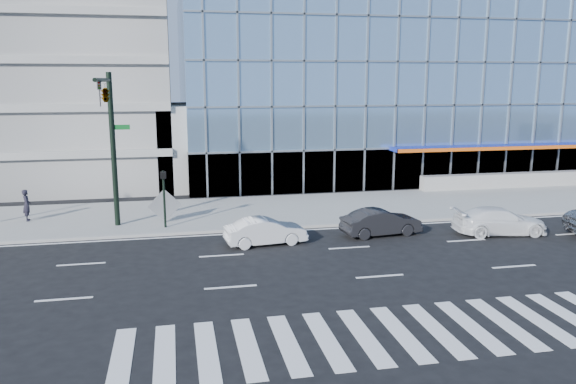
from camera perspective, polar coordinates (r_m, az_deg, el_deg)
name	(u,v)px	position (r m, az deg, el deg)	size (l,w,h in m)	color
ground	(349,248)	(26.66, 6.24, -5.65)	(160.00, 160.00, 0.00)	black
sidewalk	(309,209)	(34.08, 2.15, -1.71)	(120.00, 8.00, 0.15)	gray
theatre_building	(409,83)	(54.82, 12.20, 10.80)	(42.00, 26.00, 15.00)	#759DC3
parking_garage	(18,52)	(51.73, -25.76, 12.72)	(24.00, 24.00, 20.00)	gray
ramp_block	(200,145)	(42.56, -8.96, 4.77)	(6.00, 8.00, 6.00)	gray
traffic_signal	(108,113)	(29.03, -17.82, 7.65)	(1.14, 5.74, 8.00)	black
ped_signal_post	(164,190)	(29.73, -12.50, 0.17)	(0.30, 0.33, 3.00)	black
white_suv	(500,221)	(30.61, 20.70, -2.77)	(1.92, 4.72, 1.37)	white
white_sedan	(266,231)	(26.91, -2.29, -4.00)	(1.36, 3.90, 1.29)	silver
dark_sedan	(381,222)	(28.84, 9.43, -3.05)	(1.42, 4.07, 1.34)	black
pedestrian	(27,205)	(33.85, -25.01, -1.23)	(0.64, 0.42, 1.74)	black
tilted_panel	(165,206)	(31.10, -12.42, -1.36)	(1.30, 0.06, 1.30)	gray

